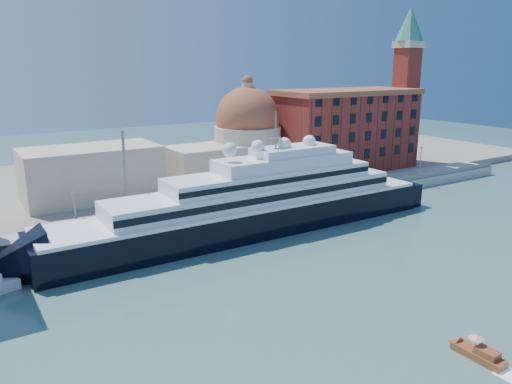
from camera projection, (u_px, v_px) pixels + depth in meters
ground at (319, 273)px, 79.40m from camera, size 400.00×400.00×0.00m
quay at (219, 213)px, 106.92m from camera, size 180.00×10.00×2.50m
land at (150, 178)px, 140.54m from camera, size 260.00×72.00×2.00m
quay_fence at (229, 210)px, 102.78m from camera, size 180.00×0.10×1.20m
superyacht at (238, 211)px, 96.23m from camera, size 91.59×12.70×27.37m
water_taxi at (480, 354)px, 56.13m from camera, size 2.06×6.01×2.85m
warehouse at (346, 129)px, 145.44m from camera, size 43.00×19.00×23.25m
campanile at (406, 76)px, 154.12m from camera, size 8.40×8.40×47.00m
church at (196, 150)px, 127.23m from camera, size 66.00×18.00×25.50m
lamp_posts at (164, 183)px, 96.81m from camera, size 120.80×2.40×18.00m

